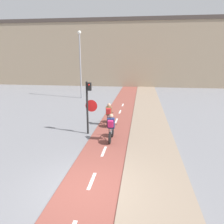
% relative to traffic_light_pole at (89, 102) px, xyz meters
% --- Properties ---
extents(ground_plane, '(120.00, 120.00, 0.00)m').
position_rel_traffic_light_pole_xyz_m(ground_plane, '(1.24, -5.32, -1.86)').
color(ground_plane, gray).
extents(bike_lane, '(2.10, 60.00, 0.02)m').
position_rel_traffic_light_pole_xyz_m(bike_lane, '(1.24, -5.31, -1.85)').
color(bike_lane, brown).
rests_on(bike_lane, ground_plane).
extents(sidewalk_strip, '(2.40, 60.00, 0.05)m').
position_rel_traffic_light_pole_xyz_m(sidewalk_strip, '(3.49, -5.32, -1.83)').
color(sidewalk_strip, gray).
rests_on(sidewalk_strip, ground_plane).
extents(building_row_background, '(60.00, 5.20, 9.43)m').
position_rel_traffic_light_pole_xyz_m(building_row_background, '(1.24, 22.38, 2.87)').
color(building_row_background, gray).
rests_on(building_row_background, ground_plane).
extents(traffic_light_pole, '(0.67, 0.25, 2.98)m').
position_rel_traffic_light_pole_xyz_m(traffic_light_pole, '(0.00, 0.00, 0.00)').
color(traffic_light_pole, black).
rests_on(traffic_light_pole, ground_plane).
extents(street_lamp_far, '(0.36, 0.36, 6.75)m').
position_rel_traffic_light_pole_xyz_m(street_lamp_far, '(-3.41, 10.60, 2.28)').
color(street_lamp_far, gray).
rests_on(street_lamp_far, ground_plane).
extents(cyclist_near, '(0.46, 1.63, 1.45)m').
position_rel_traffic_light_pole_xyz_m(cyclist_near, '(1.38, -0.89, -1.15)').
color(cyclist_near, black).
rests_on(cyclist_near, ground_plane).
extents(cyclist_far, '(0.46, 1.59, 1.44)m').
position_rel_traffic_light_pole_xyz_m(cyclist_far, '(0.87, 1.73, -1.16)').
color(cyclist_far, black).
rests_on(cyclist_far, ground_plane).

